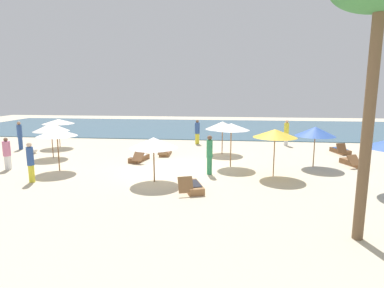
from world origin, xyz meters
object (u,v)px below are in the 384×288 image
(umbrella_1, at_px, (154,143))
(lounger_0, at_px, (353,162))
(person_0, at_px, (197,132))
(person_3, at_px, (210,154))
(umbrella_7, at_px, (58,121))
(lounger_5, at_px, (340,151))
(umbrella_8, at_px, (51,127))
(lounger_3, at_px, (139,158))
(lounger_2, at_px, (165,152))
(umbrella_3, at_px, (57,133))
(umbrella_4, at_px, (222,125))
(person_1, at_px, (286,133))
(person_4, at_px, (7,154))
(lounger_4, at_px, (192,187))
(person_2, at_px, (20,135))
(umbrella_0, at_px, (315,131))
(person_5, at_px, (31,162))
(dog, at_px, (32,151))
(umbrella_6, at_px, (275,133))
(umbrella_5, at_px, (231,127))

(umbrella_1, bearing_deg, lounger_0, 22.46)
(person_0, distance_m, person_3, 8.48)
(umbrella_7, bearing_deg, lounger_5, -0.12)
(umbrella_8, xyz_separation_m, lounger_3, (5.39, -0.37, -1.66))
(lounger_2, bearing_deg, umbrella_3, -136.10)
(umbrella_4, relative_size, person_1, 1.16)
(person_1, bearing_deg, lounger_3, -146.87)
(lounger_0, bearing_deg, person_4, -171.14)
(lounger_4, xyz_separation_m, person_2, (-12.57, 7.55, 0.80))
(umbrella_0, xyz_separation_m, person_2, (-18.48, 2.92, -0.93))
(umbrella_7, bearing_deg, person_0, 14.37)
(person_1, bearing_deg, lounger_2, -152.67)
(umbrella_7, distance_m, lounger_5, 18.96)
(umbrella_7, xyz_separation_m, person_5, (3.10, -8.10, -0.90))
(person_1, height_order, person_3, person_3)
(lounger_2, bearing_deg, person_4, -148.79)
(person_3, bearing_deg, person_1, 58.81)
(lounger_5, distance_m, person_1, 3.94)
(person_0, xyz_separation_m, dog, (-10.05, -4.80, -0.73))
(umbrella_8, distance_m, person_3, 9.96)
(umbrella_7, bearing_deg, person_1, 8.76)
(person_1, xyz_separation_m, person_5, (-12.83, -10.56, -0.01))
(lounger_3, bearing_deg, lounger_0, 1.06)
(person_2, bearing_deg, person_0, 16.28)
(umbrella_8, bearing_deg, umbrella_0, -2.77)
(lounger_3, bearing_deg, umbrella_3, -143.28)
(umbrella_6, bearing_deg, lounger_3, 161.36)
(umbrella_1, bearing_deg, person_1, 53.13)
(umbrella_6, distance_m, lounger_0, 5.61)
(umbrella_5, relative_size, lounger_4, 1.33)
(lounger_5, bearing_deg, umbrella_1, -144.45)
(umbrella_7, height_order, person_5, umbrella_7)
(umbrella_0, relative_size, person_2, 1.13)
(lounger_0, height_order, person_0, person_0)
(person_0, bearing_deg, umbrella_6, -62.45)
(umbrella_5, bearing_deg, lounger_5, 31.29)
(lounger_4, distance_m, person_1, 12.38)
(umbrella_8, relative_size, person_2, 1.10)
(umbrella_7, distance_m, lounger_2, 8.21)
(umbrella_1, height_order, person_3, umbrella_1)
(umbrella_0, distance_m, umbrella_3, 13.11)
(person_2, bearing_deg, umbrella_7, 23.88)
(lounger_5, bearing_deg, person_5, -152.94)
(person_1, xyz_separation_m, person_4, (-15.38, -8.60, -0.11))
(umbrella_1, distance_m, lounger_3, 4.58)
(umbrella_0, bearing_deg, umbrella_6, -138.60)
(umbrella_0, relative_size, person_0, 1.19)
(umbrella_1, xyz_separation_m, person_2, (-10.75, 6.47, -0.80))
(umbrella_3, height_order, lounger_4, umbrella_3)
(lounger_2, bearing_deg, person_5, -126.67)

